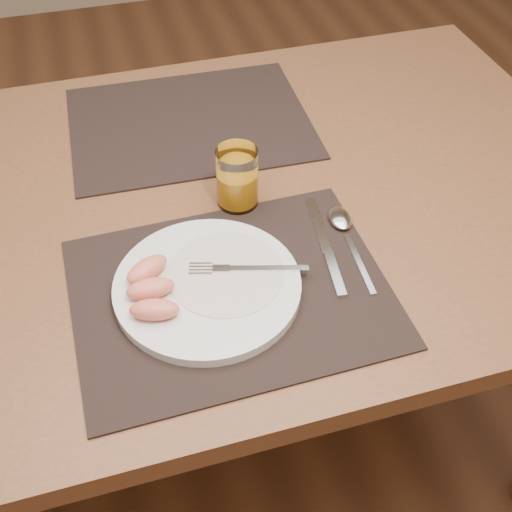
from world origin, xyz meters
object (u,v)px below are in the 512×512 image
object	(u,v)px
table	(212,232)
plate	(207,286)
fork	(238,269)
juice_glass	(237,180)
knife	(328,252)
spoon	(343,224)
placemat_near	(231,292)
placemat_far	(190,123)

from	to	relation	value
table	plate	distance (m)	0.24
fork	juice_glass	size ratio (longest dim) A/B	1.68
knife	spoon	world-z (taller)	spoon
table	plate	size ratio (longest dim) A/B	5.19
spoon	juice_glass	world-z (taller)	juice_glass
table	fork	xyz separation A→B (m)	(-0.00, -0.20, 0.11)
table	spoon	bearing A→B (deg)	-36.90
juice_glass	spoon	bearing A→B (deg)	-36.45
placemat_near	juice_glass	size ratio (longest dim) A/B	4.39
table	juice_glass	distance (m)	0.14
table	spoon	xyz separation A→B (m)	(0.18, -0.14, 0.09)
placemat_near	placemat_far	size ratio (longest dim) A/B	1.00
table	fork	distance (m)	0.22
table	knife	world-z (taller)	knife
fork	spoon	xyz separation A→B (m)	(0.19, 0.06, -0.01)
fork	knife	world-z (taller)	fork
placemat_near	placemat_far	xyz separation A→B (m)	(0.03, 0.44, 0.00)
fork	spoon	size ratio (longest dim) A/B	0.90
spoon	juice_glass	xyz separation A→B (m)	(-0.14, 0.11, 0.04)
placemat_near	plate	xyz separation A→B (m)	(-0.03, 0.01, 0.01)
juice_glass	fork	bearing A→B (deg)	-104.96
placemat_near	knife	xyz separation A→B (m)	(0.16, 0.03, 0.00)
placemat_near	fork	distance (m)	0.04
juice_glass	placemat_near	bearing A→B (deg)	-108.06
plate	knife	world-z (taller)	plate
plate	spoon	size ratio (longest dim) A/B	1.41
placemat_far	spoon	world-z (taller)	spoon
placemat_far	spoon	xyz separation A→B (m)	(0.17, -0.36, 0.01)
table	spoon	distance (m)	0.25
placemat_near	fork	size ratio (longest dim) A/B	2.61
placemat_near	plate	bearing A→B (deg)	159.64
placemat_near	plate	distance (m)	0.03
table	placemat_near	bearing A→B (deg)	-95.46
plate	table	bearing A→B (deg)	75.87
placemat_near	juice_glass	xyz separation A→B (m)	(0.06, 0.19, 0.05)
placemat_far	juice_glass	size ratio (longest dim) A/B	4.39
knife	spoon	bearing A→B (deg)	48.41
plate	knife	distance (m)	0.19
knife	fork	bearing A→B (deg)	-176.50
table	knife	distance (m)	0.25
placemat_near	spoon	world-z (taller)	spoon
fork	spoon	world-z (taller)	fork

